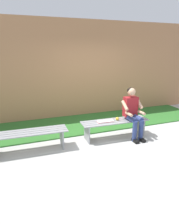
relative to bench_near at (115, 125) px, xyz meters
The scene contains 8 objects.
ground_plane 1.50m from the bench_near, 43.44° to the left, with size 10.00×7.00×0.04m, color #B2B2AD.
grass_strip 1.68m from the bench_near, 50.22° to the right, with size 9.00×1.80×0.03m, color #2D6B28.
brick_wall 2.49m from the bench_near, 76.84° to the right, with size 9.50×0.24×3.06m, color #B27A51.
bench_near is the anchor object (origin of this frame).
bench_far 2.11m from the bench_near, ahead, with size 1.73×0.50×0.45m.
person_seated 0.56m from the bench_near, 166.90° to the left, with size 0.50×0.69×1.26m.
apple 0.16m from the bench_near, behind, with size 0.09×0.09×0.09m, color gold.
book_open 0.28m from the bench_near, ahead, with size 0.42×0.17×0.02m.
Camera 1 is at (2.23, 4.20, 2.14)m, focal length 31.97 mm.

